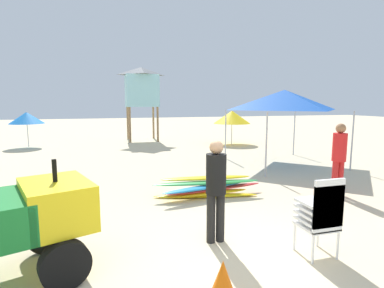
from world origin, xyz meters
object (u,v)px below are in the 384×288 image
surfboard_pile (208,187)px  popup_canopy (284,100)px  traffic_cone_near (223,282)px  beach_umbrella_mid (232,117)px  lifeguard_near_left (339,154)px  beach_umbrella_far (27,118)px  stacked_plastic_chairs (322,211)px  lifeguard_near_right (216,184)px  lifeguard_tower (141,87)px

surfboard_pile → popup_canopy: size_ratio=0.86×
popup_canopy → traffic_cone_near: (-4.98, -6.60, -2.06)m
popup_canopy → beach_umbrella_mid: popup_canopy is taller
lifeguard_near_left → beach_umbrella_far: size_ratio=0.99×
stacked_plastic_chairs → surfboard_pile: size_ratio=0.43×
lifeguard_near_right → lifeguard_near_left: bearing=21.8°
surfboard_pile → beach_umbrella_far: size_ratio=1.58×
lifeguard_tower → stacked_plastic_chairs: bearing=-86.9°
traffic_cone_near → beach_umbrella_mid: bearing=66.0°
popup_canopy → beach_umbrella_far: bearing=143.7°
beach_umbrella_far → traffic_cone_near: (4.92, -13.86, -1.21)m
popup_canopy → lifeguard_tower: size_ratio=0.76×
traffic_cone_near → lifeguard_tower: bearing=86.4°
beach_umbrella_mid → traffic_cone_near: size_ratio=3.84×
popup_canopy → traffic_cone_near: popup_canopy is taller
beach_umbrella_far → beach_umbrella_mid: bearing=-9.9°
lifeguard_tower → beach_umbrella_far: (-5.85, -1.06, -1.65)m
lifeguard_near_right → lifeguard_tower: (0.48, 13.48, 2.16)m
lifeguard_near_left → lifeguard_tower: 12.60m
lifeguard_tower → lifeguard_near_right: bearing=-92.0°
stacked_plastic_chairs → lifeguard_near_right: size_ratio=0.72×
traffic_cone_near → stacked_plastic_chairs: bearing=17.4°
lifeguard_tower → beach_umbrella_far: size_ratio=2.41×
stacked_plastic_chairs → lifeguard_tower: 14.60m
surfboard_pile → lifeguard_tower: lifeguard_tower is taller
stacked_plastic_chairs → surfboard_pile: (-0.63, 3.11, -0.45)m
lifeguard_near_left → beach_umbrella_mid: bearing=82.3°
surfboard_pile → lifeguard_near_left: size_ratio=1.59×
lifeguard_near_right → traffic_cone_near: bearing=-107.6°
beach_umbrella_mid → stacked_plastic_chairs: bearing=-107.6°
lifeguard_near_right → surfboard_pile: bearing=73.9°
beach_umbrella_far → traffic_cone_near: beach_umbrella_far is taller
lifeguard_near_right → lifeguard_tower: 13.66m
popup_canopy → beach_umbrella_mid: bearing=85.9°
beach_umbrella_mid → beach_umbrella_far: bearing=170.1°
stacked_plastic_chairs → beach_umbrella_far: bearing=116.5°
beach_umbrella_mid → traffic_cone_near: (-5.38, -12.06, -1.19)m
lifeguard_near_left → popup_canopy: popup_canopy is taller
popup_canopy → surfboard_pile: bearing=-142.9°
surfboard_pile → lifeguard_tower: 11.63m
stacked_plastic_chairs → lifeguard_near_right: (-1.27, 0.91, 0.25)m
surfboard_pile → lifeguard_near_left: lifeguard_near_left is taller
lifeguard_near_right → beach_umbrella_far: beach_umbrella_far is taller
lifeguard_near_right → beach_umbrella_mid: beach_umbrella_mid is taller
lifeguard_near_right → beach_umbrella_mid: bearing=65.1°
stacked_plastic_chairs → lifeguard_near_left: bearing=44.6°
popup_canopy → traffic_cone_near: bearing=-127.1°
stacked_plastic_chairs → traffic_cone_near: 1.86m
surfboard_pile → traffic_cone_near: 3.81m
beach_umbrella_mid → beach_umbrella_far: size_ratio=1.12×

